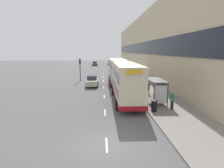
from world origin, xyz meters
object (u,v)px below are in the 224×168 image
Objects in this scene: double_decker_bus_ahead at (118,71)px; pedestrian_at_shelter at (172,100)px; litter_bin at (154,106)px; pedestrian_1 at (148,87)px; double_decker_bus_near at (126,82)px; car_0 at (110,63)px; car_1 at (92,81)px; traffic_light_far_kerb at (80,66)px; bus_shelter at (158,87)px; car_2 at (95,64)px.

double_decker_bus_ahead is 6.09× the size of pedestrian_at_shelter.
double_decker_bus_ahead is 10.40× the size of litter_bin.
pedestrian_at_shelter reaches higher than pedestrian_1.
car_0 is at bearing 89.45° from double_decker_bus_near.
car_1 is at bearing 112.95° from double_decker_bus_near.
car_0 is at bearing 92.80° from pedestrian_1.
pedestrian_at_shelter is 0.42× the size of traffic_light_far_kerb.
car_0 is 3.67× the size of litter_bin.
pedestrian_1 is at bearing 95.06° from pedestrian_at_shelter.
car_1 is (-4.92, -49.23, 0.03)m from car_0.
double_decker_bus_near and double_decker_bus_ahead have the same top height.
double_decker_bus_ahead is 2.41× the size of car_1.
bus_shelter is 4.59m from pedestrian_1.
pedestrian_at_shelter is (3.38, -63.24, 0.22)m from car_0.
double_decker_bus_ahead reaches higher than pedestrian_1.
car_1 is 6.57m from traffic_light_far_kerb.
car_0 is at bearing 89.25° from double_decker_bus_ahead.
bus_shelter is at bearing 68.81° from litter_bin.
bus_shelter is 0.99× the size of traffic_light_far_kerb.
litter_bin is (1.50, -63.77, -0.17)m from car_0.
double_decker_bus_near reaches higher than car_2.
litter_bin is at bearing -99.24° from pedestrian_1.
pedestrian_at_shelter is at bearing -76.00° from bus_shelter.
traffic_light_far_kerb is (-7.45, -43.52, 2.05)m from car_0.
double_decker_bus_ahead is 2.56× the size of traffic_light_far_kerb.
double_decker_bus_ahead reaches higher than litter_bin.
double_decker_bus_near is (-3.30, 1.13, 0.41)m from bus_shelter.
double_decker_bus_near is 2.52× the size of traffic_light_far_kerb.
car_1 is at bearing 120.62° from pedestrian_at_shelter.
car_0 is at bearing 92.57° from bus_shelter.
traffic_light_far_kerb is at bearing 87.99° from car_2.
car_2 is at bearing 99.58° from pedestrian_1.
bus_shelter reaches higher than car_0.
car_2 reaches higher than litter_bin.
pedestrian_1 reaches higher than car_2.
car_2 is (-6.06, -3.94, 0.00)m from car_0.
double_decker_bus_ahead is at bearing 97.17° from car_2.
litter_bin is (-1.22, -3.15, -1.21)m from bus_shelter.
car_0 is 2.34× the size of pedestrian_1.
double_decker_bus_ahead is 7.75m from traffic_light_far_kerb.
pedestrian_at_shelter is at bearing 15.66° from litter_bin.
bus_shelter is at bearing 104.00° from pedestrian_at_shelter.
double_decker_bus_ahead is 16.64m from pedestrian_at_shelter.
bus_shelter is 3.59m from litter_bin.
double_decker_bus_ahead is at bearing 90.21° from double_decker_bus_near.
double_decker_bus_ahead is (-0.05, 12.34, 0.00)m from double_decker_bus_near.
double_decker_bus_near is 59.51m from car_0.
double_decker_bus_ahead is 2.84× the size of car_0.
litter_bin is at bearing -111.19° from bus_shelter.
double_decker_bus_near is 2.36× the size of car_1.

